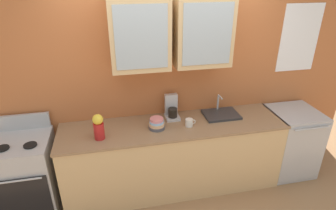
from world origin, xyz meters
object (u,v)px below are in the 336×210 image
dishwasher (290,141)px  coffee_maker (172,109)px  sink_faucet (221,114)px  bowl_stack (157,124)px  stove_range (28,175)px  cup_near_sink (189,123)px  vase (99,127)px

dishwasher → coffee_maker: 1.71m
sink_faucet → coffee_maker: (-0.61, 0.09, 0.09)m
sink_faucet → bowl_stack: size_ratio=2.27×
stove_range → bowl_stack: 1.57m
dishwasher → coffee_maker: size_ratio=3.12×
cup_near_sink → bowl_stack: bearing=176.0°
sink_faucet → dishwasher: sink_faucet is taller
sink_faucet → dishwasher: bearing=-6.5°
stove_range → sink_faucet: bearing=2.7°
bowl_stack → sink_faucet: bearing=9.5°
vase → dishwasher: 2.54m
vase → bowl_stack: bearing=7.3°
stove_range → dishwasher: size_ratio=1.20×
vase → coffee_maker: same height
coffee_maker → sink_faucet: bearing=-8.5°
vase → dishwasher: size_ratio=0.32×
stove_range → dishwasher: bearing=-0.1°
bowl_stack → coffee_maker: bearing=45.4°
bowl_stack → cup_near_sink: bowl_stack is taller
vase → coffee_maker: (0.87, 0.32, -0.04)m
sink_faucet → coffee_maker: size_ratio=1.49×
stove_range → coffee_maker: size_ratio=3.74×
stove_range → dishwasher: 3.31m
bowl_stack → cup_near_sink: bearing=-4.0°
sink_faucet → dishwasher: 1.10m
cup_near_sink → dishwasher: cup_near_sink is taller
stove_range → bowl_stack: size_ratio=5.72×
bowl_stack → dishwasher: bowl_stack is taller
bowl_stack → cup_near_sink: size_ratio=1.53×
cup_near_sink → stove_range: bearing=178.2°
coffee_maker → cup_near_sink: bearing=-59.8°
dishwasher → cup_near_sink: bearing=-177.8°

